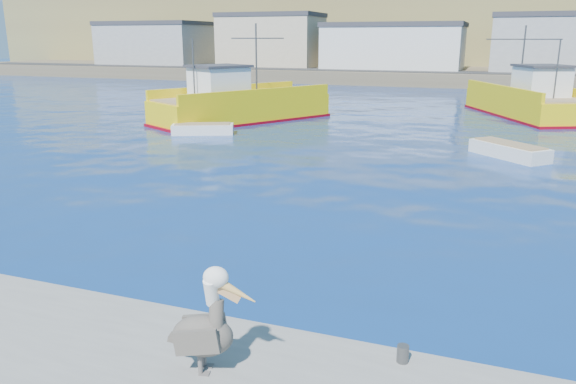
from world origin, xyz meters
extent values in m
plane|color=navy|center=(0.00, 0.00, 0.00)|extent=(260.00, 260.00, 0.00)
cylinder|color=#4C4C4C|center=(3.00, -3.40, 0.65)|extent=(0.20, 0.20, 0.30)
cube|color=brown|center=(0.00, 72.00, 0.80)|extent=(160.00, 30.00, 1.60)
cube|color=brown|center=(0.00, 98.00, 6.00)|extent=(180.00, 40.00, 14.00)
cube|color=brown|center=(0.00, 118.00, 11.00)|extent=(200.00, 40.00, 24.00)
cube|color=#2D2D2D|center=(0.00, 61.00, 1.65)|extent=(150.00, 5.00, 0.10)
cube|color=gray|center=(-48.00, 67.00, 4.60)|extent=(16.00, 10.00, 6.00)
cube|color=#333338|center=(-48.00, 67.00, 7.90)|extent=(16.32, 10.20, 0.60)
cube|color=tan|center=(-28.00, 67.00, 5.10)|extent=(14.00, 9.00, 7.00)
cube|color=#333338|center=(-28.00, 67.00, 8.90)|extent=(14.28, 9.18, 0.60)
cube|color=silver|center=(-10.00, 67.00, 4.35)|extent=(18.00, 11.00, 5.50)
cube|color=#333338|center=(-10.00, 67.00, 7.40)|extent=(18.36, 11.22, 0.60)
cube|color=gray|center=(10.00, 67.00, 4.85)|extent=(15.00, 10.00, 6.50)
cube|color=#333338|center=(10.00, 67.00, 8.40)|extent=(15.30, 10.20, 0.60)
cube|color=yellow|center=(-12.87, 24.37, 0.83)|extent=(9.98, 13.30, 1.67)
cube|color=yellow|center=(-11.11, 23.39, 2.02)|extent=(6.34, 11.12, 0.70)
cube|color=yellow|center=(-14.63, 25.35, 2.02)|extent=(6.34, 11.12, 0.70)
cube|color=maroon|center=(-12.87, 24.37, 0.05)|extent=(10.18, 13.57, 0.25)
cube|color=#8C7251|center=(-12.87, 24.37, 1.72)|extent=(9.43, 12.69, 0.10)
cube|color=white|center=(-13.81, 22.69, 2.77)|extent=(4.18, 4.26, 2.00)
cube|color=#333338|center=(-13.81, 22.69, 3.87)|extent=(4.55, 4.70, 0.15)
cylinder|color=#4C4C4C|center=(-12.25, 25.49, 4.17)|extent=(0.16, 0.16, 5.00)
cylinder|color=#4C4C4C|center=(-14.74, 21.00, 3.67)|extent=(0.14, 0.14, 4.00)
cylinder|color=#4C4C4C|center=(-12.25, 25.49, 5.67)|extent=(5.28, 2.98, 0.08)
cube|color=yellow|center=(5.97, 34.06, 0.80)|extent=(9.07, 12.92, 1.60)
cube|color=yellow|center=(7.77, 34.90, 1.95)|extent=(5.35, 11.00, 0.70)
cube|color=yellow|center=(4.16, 33.21, 1.95)|extent=(5.35, 11.00, 0.70)
cube|color=maroon|center=(5.97, 34.06, 0.05)|extent=(9.25, 13.18, 0.25)
cube|color=#8C7251|center=(5.97, 34.06, 1.65)|extent=(8.55, 12.33, 0.10)
cube|color=white|center=(6.75, 32.39, 2.70)|extent=(4.00, 4.04, 2.00)
cube|color=#333338|center=(6.75, 32.39, 3.80)|extent=(4.34, 4.47, 0.15)
cylinder|color=#4C4C4C|center=(5.45, 35.17, 4.10)|extent=(0.16, 0.16, 5.00)
cylinder|color=#4C4C4C|center=(7.54, 30.72, 3.60)|extent=(0.13, 0.13, 4.00)
cylinder|color=#4C4C4C|center=(5.45, 35.17, 5.60)|extent=(5.41, 2.60, 0.08)
cube|color=silver|center=(-12.74, 18.33, 0.23)|extent=(3.90, 2.68, 0.74)
cube|color=#8C7251|center=(-12.74, 18.33, 0.63)|extent=(3.45, 2.27, 0.07)
cube|color=silver|center=(4.77, 17.45, 0.25)|extent=(3.90, 3.86, 0.81)
cube|color=#8C7251|center=(4.77, 17.45, 0.69)|extent=(3.39, 3.36, 0.08)
cylinder|color=#595451|center=(0.04, -4.87, 0.67)|extent=(0.09, 0.09, 0.34)
cube|color=#595451|center=(0.10, -4.86, 0.51)|extent=(0.20, 0.17, 0.02)
cylinder|color=#595451|center=(-0.01, -4.66, 0.67)|extent=(0.09, 0.09, 0.34)
cube|color=#595451|center=(0.05, -4.65, 0.51)|extent=(0.20, 0.17, 0.02)
ellipsoid|color=#38332D|center=(0.04, -4.76, 1.12)|extent=(1.10, 0.80, 0.68)
cube|color=#38332D|center=(0.07, -5.02, 1.15)|extent=(0.76, 0.25, 0.50)
cube|color=#38332D|center=(-0.05, -4.51, 1.15)|extent=(0.76, 0.25, 0.50)
cube|color=#38332D|center=(-0.38, -4.86, 1.04)|extent=(0.30, 0.24, 0.14)
cylinder|color=#38332D|center=(0.27, -4.71, 1.49)|extent=(0.31, 0.40, 0.54)
cylinder|color=white|center=(0.21, -4.72, 1.89)|extent=(0.29, 0.39, 0.51)
ellipsoid|color=white|center=(0.28, -4.71, 2.14)|extent=(0.46, 0.39, 0.34)
cone|color=gold|center=(0.58, -4.63, 1.92)|extent=(0.70, 0.32, 0.47)
cube|color=tan|center=(0.46, -4.66, 1.87)|extent=(0.42, 0.15, 0.30)
camera|label=1|loc=(4.11, -11.75, 5.68)|focal=35.00mm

